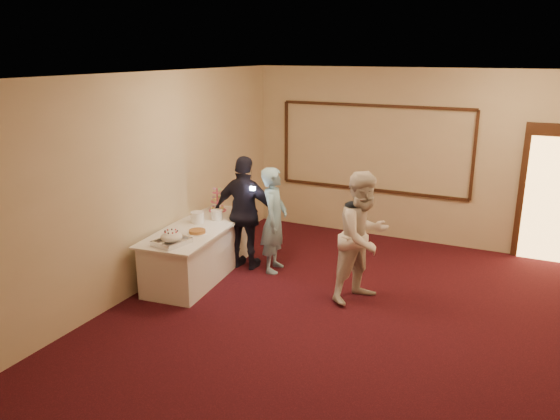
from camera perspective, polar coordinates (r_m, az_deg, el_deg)
The scene contains 14 objects.
floor at distance 6.96m, azimuth 7.39°, elevation -11.78°, with size 7.00×7.00×0.00m, color black.
room_walls at distance 6.27m, azimuth 8.06°, elevation 4.78°, with size 6.04×7.04×3.02m.
wall_molding at distance 9.84m, azimuth 9.72°, elevation 6.36°, with size 3.45×0.04×1.55m.
doorway at distance 9.58m, azimuth 26.72°, elevation 1.37°, with size 1.05×0.07×2.20m.
buffet_table at distance 8.29m, azimuth -8.35°, elevation -4.17°, with size 1.11×2.35×0.77m.
pavlova_tray at distance 7.44m, azimuth -11.27°, elevation -2.96°, with size 0.42×0.54×0.18m.
cupcake_stand at distance 8.86m, azimuth -6.57°, elevation 0.85°, with size 0.28×0.28×0.41m.
plate_stack_a at distance 8.29m, azimuth -8.62°, elevation -0.77°, with size 0.20×0.20×0.17m.
plate_stack_b at distance 8.41m, azimuth -6.61°, elevation -0.49°, with size 0.18×0.18×0.15m.
tart at distance 7.81m, azimuth -8.65°, elevation -2.28°, with size 0.28×0.28×0.06m.
man at distance 8.23m, azimuth -0.62°, elevation -1.04°, with size 0.59×0.39×1.61m, color #86BAD7.
woman at distance 7.31m, azimuth 8.69°, elevation -2.82°, with size 0.86×0.67×1.78m, color silver.
guest at distance 8.33m, azimuth -3.63°, elevation -0.34°, with size 1.03×0.43×1.76m, color black.
camera_flash at distance 7.97m, azimuth -2.88°, elevation 2.26°, with size 0.07×0.04×0.05m, color white.
Camera 1 is at (1.84, -5.87, 3.26)m, focal length 35.00 mm.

